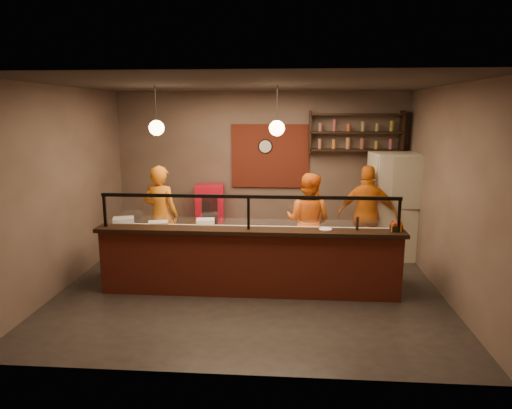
# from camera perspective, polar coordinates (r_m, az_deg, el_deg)

# --- Properties ---
(floor) EXTENTS (6.00, 6.00, 0.00)m
(floor) POSITION_cam_1_polar(r_m,az_deg,el_deg) (7.52, -0.70, -10.35)
(floor) COLOR black
(floor) RESTS_ON ground
(ceiling) EXTENTS (6.00, 6.00, 0.00)m
(ceiling) POSITION_cam_1_polar(r_m,az_deg,el_deg) (6.99, -0.77, 14.79)
(ceiling) COLOR #332D28
(ceiling) RESTS_ON wall_back
(wall_back) EXTENTS (6.00, 0.00, 6.00)m
(wall_back) POSITION_cam_1_polar(r_m,az_deg,el_deg) (9.55, 0.58, 4.30)
(wall_back) COLOR #69574D
(wall_back) RESTS_ON floor
(wall_left) EXTENTS (0.00, 5.00, 5.00)m
(wall_left) POSITION_cam_1_polar(r_m,az_deg,el_deg) (7.92, -22.90, 1.89)
(wall_left) COLOR #69574D
(wall_left) RESTS_ON floor
(wall_right) EXTENTS (0.00, 5.00, 5.00)m
(wall_right) POSITION_cam_1_polar(r_m,az_deg,el_deg) (7.45, 22.93, 1.32)
(wall_right) COLOR #69574D
(wall_right) RESTS_ON floor
(wall_front) EXTENTS (6.00, 0.00, 6.00)m
(wall_front) POSITION_cam_1_polar(r_m,az_deg,el_deg) (4.65, -3.42, -3.49)
(wall_front) COLOR #69574D
(wall_front) RESTS_ON floor
(brick_patch) EXTENTS (1.60, 0.04, 1.30)m
(brick_patch) POSITION_cam_1_polar(r_m,az_deg,el_deg) (9.47, 1.78, 6.07)
(brick_patch) COLOR maroon
(brick_patch) RESTS_ON wall_back
(service_counter) EXTENTS (4.60, 0.25, 1.00)m
(service_counter) POSITION_cam_1_polar(r_m,az_deg,el_deg) (7.06, -0.92, -7.49)
(service_counter) COLOR maroon
(service_counter) RESTS_ON floor
(counter_ledge) EXTENTS (4.70, 0.37, 0.06)m
(counter_ledge) POSITION_cam_1_polar(r_m,az_deg,el_deg) (6.91, -0.94, -3.33)
(counter_ledge) COLOR black
(counter_ledge) RESTS_ON service_counter
(worktop_cabinet) EXTENTS (4.60, 0.75, 0.85)m
(worktop_cabinet) POSITION_cam_1_polar(r_m,az_deg,el_deg) (7.56, -0.58, -6.79)
(worktop_cabinet) COLOR gray
(worktop_cabinet) RESTS_ON floor
(worktop) EXTENTS (4.60, 0.75, 0.05)m
(worktop) POSITION_cam_1_polar(r_m,az_deg,el_deg) (7.43, -0.58, -3.50)
(worktop) COLOR silver
(worktop) RESTS_ON worktop_cabinet
(sneeze_guard) EXTENTS (4.50, 0.05, 0.52)m
(sneeze_guard) POSITION_cam_1_polar(r_m,az_deg,el_deg) (6.83, -0.95, -0.57)
(sneeze_guard) COLOR white
(sneeze_guard) RESTS_ON counter_ledge
(wall_shelving) EXTENTS (1.84, 0.28, 0.85)m
(wall_shelving) POSITION_cam_1_polar(r_m,az_deg,el_deg) (9.37, 12.33, 8.82)
(wall_shelving) COLOR black
(wall_shelving) RESTS_ON wall_back
(wall_clock) EXTENTS (0.30, 0.04, 0.30)m
(wall_clock) POSITION_cam_1_polar(r_m,az_deg,el_deg) (9.45, 1.18, 7.28)
(wall_clock) COLOR black
(wall_clock) RESTS_ON wall_back
(pendant_left) EXTENTS (0.24, 0.24, 0.77)m
(pendant_left) POSITION_cam_1_polar(r_m,az_deg,el_deg) (7.46, -12.33, 9.35)
(pendant_left) COLOR black
(pendant_left) RESTS_ON ceiling
(pendant_right) EXTENTS (0.24, 0.24, 0.77)m
(pendant_right) POSITION_cam_1_polar(r_m,az_deg,el_deg) (7.16, 2.63, 9.52)
(pendant_right) COLOR black
(pendant_right) RESTS_ON ceiling
(cook_left) EXTENTS (0.76, 0.60, 1.85)m
(cook_left) POSITION_cam_1_polar(r_m,az_deg,el_deg) (8.63, -11.79, -1.29)
(cook_left) COLOR orange
(cook_left) RESTS_ON floor
(cook_mid) EXTENTS (1.04, 0.94, 1.75)m
(cook_mid) POSITION_cam_1_polar(r_m,az_deg,el_deg) (8.22, 6.51, -2.11)
(cook_mid) COLOR orange
(cook_mid) RESTS_ON floor
(cook_right) EXTENTS (1.13, 0.58, 1.85)m
(cook_right) POSITION_cam_1_polar(r_m,az_deg,el_deg) (8.67, 13.73, -1.31)
(cook_right) COLOR #CF6713
(cook_right) RESTS_ON floor
(fridge) EXTENTS (0.93, 0.88, 2.04)m
(fridge) POSITION_cam_1_polar(r_m,az_deg,el_deg) (9.16, 16.73, -0.18)
(fridge) COLOR beige
(fridge) RESTS_ON floor
(red_cooler) EXTENTS (0.63, 0.59, 1.33)m
(red_cooler) POSITION_cam_1_polar(r_m,az_deg,el_deg) (9.49, -5.75, -1.53)
(red_cooler) COLOR #B50C21
(red_cooler) RESTS_ON floor
(pizza_dough) EXTENTS (0.54, 0.54, 0.01)m
(pizza_dough) POSITION_cam_1_polar(r_m,az_deg,el_deg) (7.29, 6.73, -3.63)
(pizza_dough) COLOR white
(pizza_dough) RESTS_ON worktop
(prep_tub_a) EXTENTS (0.40, 0.36, 0.17)m
(prep_tub_a) POSITION_cam_1_polar(r_m,az_deg,el_deg) (7.94, -16.22, -2.18)
(prep_tub_a) COLOR silver
(prep_tub_a) RESTS_ON worktop
(prep_tub_b) EXTENTS (0.32, 0.28, 0.15)m
(prep_tub_b) POSITION_cam_1_polar(r_m,az_deg,el_deg) (7.65, -6.32, -2.37)
(prep_tub_b) COLOR white
(prep_tub_b) RESTS_ON worktop
(prep_tub_c) EXTENTS (0.37, 0.32, 0.16)m
(prep_tub_c) POSITION_cam_1_polar(r_m,az_deg,el_deg) (7.56, -12.12, -2.69)
(prep_tub_c) COLOR silver
(prep_tub_c) RESTS_ON worktop
(rolling_pin) EXTENTS (0.32, 0.06, 0.06)m
(rolling_pin) POSITION_cam_1_polar(r_m,az_deg,el_deg) (7.60, -8.54, -2.88)
(rolling_pin) COLOR yellow
(rolling_pin) RESTS_ON worktop
(condiment_caddy) EXTENTS (0.18, 0.15, 0.09)m
(condiment_caddy) POSITION_cam_1_polar(r_m,az_deg,el_deg) (7.08, 17.13, -2.86)
(condiment_caddy) COLOR black
(condiment_caddy) RESTS_ON counter_ledge
(pepper_mill) EXTENTS (0.06, 0.06, 0.20)m
(pepper_mill) POSITION_cam_1_polar(r_m,az_deg,el_deg) (6.99, 12.54, -2.33)
(pepper_mill) COLOR black
(pepper_mill) RESTS_ON counter_ledge
(small_plate) EXTENTS (0.24, 0.24, 0.01)m
(small_plate) POSITION_cam_1_polar(r_m,az_deg,el_deg) (6.95, 8.69, -3.07)
(small_plate) COLOR silver
(small_plate) RESTS_ON counter_ledge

